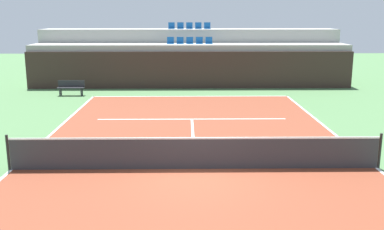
% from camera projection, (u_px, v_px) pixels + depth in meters
% --- Properties ---
extents(ground_plane, '(80.00, 80.00, 0.00)m').
position_uv_depth(ground_plane, '(195.00, 169.00, 13.16)').
color(ground_plane, '#477042').
extents(court_surface, '(11.00, 24.00, 0.01)m').
position_uv_depth(court_surface, '(195.00, 169.00, 13.16)').
color(court_surface, brown).
rests_on(court_surface, ground_plane).
extents(baseline_far, '(11.00, 0.10, 0.00)m').
position_uv_depth(baseline_far, '(191.00, 96.00, 24.81)').
color(baseline_far, white).
rests_on(baseline_far, court_surface).
extents(sideline_left, '(0.10, 24.00, 0.00)m').
position_uv_depth(sideline_left, '(11.00, 170.00, 13.09)').
color(sideline_left, white).
rests_on(sideline_left, court_surface).
extents(sideline_right, '(0.10, 24.00, 0.00)m').
position_uv_depth(sideline_right, '(377.00, 168.00, 13.24)').
color(sideline_right, white).
rests_on(sideline_right, court_surface).
extents(service_line_far, '(8.26, 0.10, 0.00)m').
position_uv_depth(service_line_far, '(192.00, 119.00, 19.40)').
color(service_line_far, white).
rests_on(service_line_far, court_surface).
extents(centre_service_line, '(0.10, 6.40, 0.00)m').
position_uv_depth(centre_service_line, '(193.00, 139.00, 16.28)').
color(centre_service_line, white).
rests_on(centre_service_line, court_surface).
extents(back_wall, '(20.15, 0.30, 2.28)m').
position_uv_depth(back_wall, '(190.00, 70.00, 27.36)').
color(back_wall, '#33231E').
rests_on(back_wall, ground_plane).
extents(stands_tier_lower, '(20.15, 2.40, 2.65)m').
position_uv_depth(stands_tier_lower, '(190.00, 65.00, 28.63)').
color(stands_tier_lower, '#9E9E99').
rests_on(stands_tier_lower, ground_plane).
extents(stands_tier_upper, '(20.15, 2.40, 3.53)m').
position_uv_depth(stands_tier_upper, '(189.00, 55.00, 30.88)').
color(stands_tier_upper, '#9E9E99').
rests_on(stands_tier_upper, ground_plane).
extents(seating_row_lower, '(2.92, 0.44, 0.44)m').
position_uv_depth(seating_row_lower, '(190.00, 42.00, 28.40)').
color(seating_row_lower, '#145193').
rests_on(seating_row_lower, stands_tier_lower).
extents(seating_row_upper, '(2.92, 0.44, 0.44)m').
position_uv_depth(seating_row_upper, '(189.00, 27.00, 30.55)').
color(seating_row_upper, '#145193').
rests_on(seating_row_upper, stands_tier_upper).
extents(tennis_net, '(11.08, 0.08, 1.07)m').
position_uv_depth(tennis_net, '(195.00, 153.00, 13.05)').
color(tennis_net, black).
rests_on(tennis_net, court_surface).
extents(player_bench, '(1.50, 0.40, 0.85)m').
position_uv_depth(player_bench, '(71.00, 87.00, 25.04)').
color(player_bench, '#232328').
rests_on(player_bench, ground_plane).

